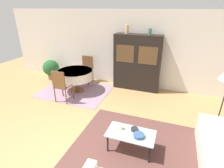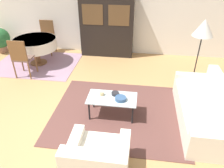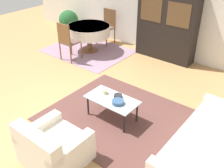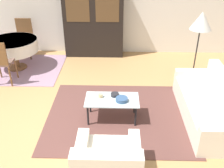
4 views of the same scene
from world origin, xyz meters
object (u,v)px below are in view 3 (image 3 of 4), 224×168
Objects in this scene: armchair at (53,148)px; dining_chair_far at (107,24)px; coffee_table at (112,101)px; cup at (105,92)px; potted_plant at (69,21)px; couch at (209,148)px; bowl_small at (118,96)px; dining_table at (89,31)px; bowl at (118,102)px; display_cabinet at (167,24)px; dining_chair_near at (67,40)px.

dining_chair_far reaches higher than armchair.
armchair is 0.93× the size of coffee_table.
cup is (-0.21, 0.06, 0.08)m from coffee_table.
potted_plant is at bearing 145.78° from coffee_table.
couch is at bearing -24.68° from potted_plant.
dining_table is at bearing 142.19° from bowl_small.
coffee_table is at bearing 92.00° from couch.
armchair is 1.52m from bowl_small.
bowl is (2.69, -2.98, -0.13)m from dining_chair_far.
display_cabinet is 3.53m from potted_plant.
dining_table reaches higher than couch.
cup is 0.27m from bowl_small.
armchair is (-1.83, -1.46, 0.00)m from couch.
couch is 4.79m from dining_table.
cup is (0.37, -2.98, -0.50)m from display_cabinet.
armchair is at bearing -90.90° from coffee_table.
dining_chair_near reaches higher than dining_table.
couch is at bearing 2.00° from coffee_table.
bowl_small is (0.07, 1.51, 0.18)m from armchair.
dining_table is 1.17× the size of dining_chair_far.
armchair is at bearing -82.52° from cup.
dining_table reaches higher than coffee_table.
cup is at bearing -35.05° from potted_plant.
dining_table is at bearing 90.00° from dining_chair_far.
dining_chair_near is at bearing 153.11° from coffee_table.
dining_chair_near is 1.00× the size of dining_chair_far.
display_cabinet is 2.65m from dining_chair_near.
couch is 9.55× the size of bowl.
dining_chair_near is at bearing 133.06° from armchair.
couch is 6.47m from potted_plant.
display_cabinet reaches higher than armchair.
dining_chair_far is (-2.51, 2.93, 0.21)m from coffee_table.
dining_chair_near is at bearing -137.56° from display_cabinet.
coffee_table is (0.02, 1.39, 0.11)m from armchair.
bowl is at bearing -33.60° from potted_plant.
dining_chair_near is at bearing 153.73° from bowl.
bowl is 0.21m from bowl_small.
potted_plant is (-4.04, 4.16, 0.17)m from armchair.
display_cabinet is 2.42× the size of potted_plant.
bowl is (0.39, -0.11, -0.00)m from cup.
dining_chair_far reaches higher than dining_table.
display_cabinet reaches higher than dining_table.
dining_chair_near reaches higher than armchair.
armchair is 4.52m from display_cabinet.
dining_table is at bearing -23.11° from potted_plant.
couch is at bearing 146.48° from dining_chair_far.
dining_chair_far is (-1.93, -0.11, -0.37)m from display_cabinet.
armchair is 10.09× the size of cup.
cup is at bearing -27.79° from dining_chair_near.
coffee_table is 0.94× the size of dining_chair_far.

